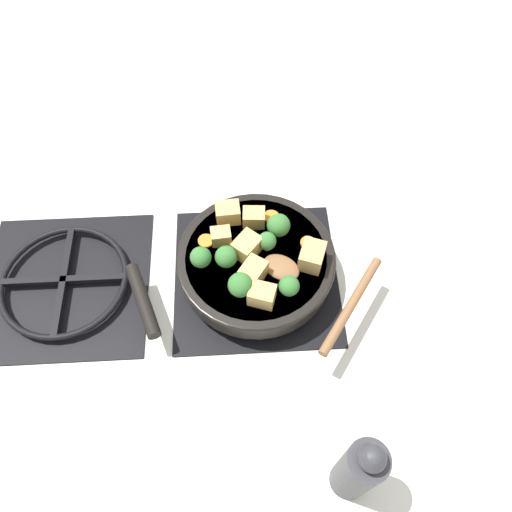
{
  "coord_description": "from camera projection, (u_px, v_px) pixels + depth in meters",
  "views": [
    {
      "loc": [
        -0.47,
        0.03,
        0.84
      ],
      "look_at": [
        0.0,
        0.0,
        0.07
      ],
      "focal_mm": 35.0,
      "sensor_mm": 36.0,
      "label": 1
    }
  ],
  "objects": [
    {
      "name": "ground_plane",
      "position": [
        256.0,
        276.0,
        0.96
      ],
      "size": [
        2.4,
        2.4,
        0.0
      ],
      "primitive_type": "plane",
      "color": "silver"
    },
    {
      "name": "front_burner_grate",
      "position": [
        256.0,
        273.0,
        0.95
      ],
      "size": [
        0.31,
        0.31,
        0.03
      ],
      "color": "black",
      "rests_on": "ground_plane"
    },
    {
      "name": "rear_burner_grate",
      "position": [
        65.0,
        282.0,
        0.94
      ],
      "size": [
        0.31,
        0.31,
        0.03
      ],
      "color": "black",
      "rests_on": "ground_plane"
    },
    {
      "name": "skillet_pan",
      "position": [
        255.0,
        262.0,
        0.91
      ],
      "size": [
        0.29,
        0.38,
        0.05
      ],
      "color": "black",
      "rests_on": "front_burner_grate"
    },
    {
      "name": "wooden_spoon",
      "position": [
        318.0,
        287.0,
        0.85
      ],
      "size": [
        0.21,
        0.22,
        0.02
      ],
      "color": "brown",
      "rests_on": "skillet_pan"
    },
    {
      "name": "tofu_cube_center_large",
      "position": [
        312.0,
        256.0,
        0.87
      ],
      "size": [
        0.06,
        0.05,
        0.04
      ],
      "primitive_type": "cube",
      "rotation": [
        0.0,
        0.0,
        5.93
      ],
      "color": "tan",
      "rests_on": "skillet_pan"
    },
    {
      "name": "tofu_cube_near_handle",
      "position": [
        256.0,
        218.0,
        0.92
      ],
      "size": [
        0.03,
        0.04,
        0.03
      ],
      "primitive_type": "cube",
      "rotation": [
        0.0,
        0.0,
        4.65
      ],
      "color": "tan",
      "rests_on": "skillet_pan"
    },
    {
      "name": "tofu_cube_east_chunk",
      "position": [
        247.0,
        247.0,
        0.88
      ],
      "size": [
        0.06,
        0.06,
        0.04
      ],
      "primitive_type": "cube",
      "rotation": [
        0.0,
        0.0,
        2.44
      ],
      "color": "tan",
      "rests_on": "skillet_pan"
    },
    {
      "name": "tofu_cube_west_chunk",
      "position": [
        221.0,
        236.0,
        0.9
      ],
      "size": [
        0.03,
        0.04,
        0.03
      ],
      "primitive_type": "cube",
      "rotation": [
        0.0,
        0.0,
        4.81
      ],
      "color": "tan",
      "rests_on": "skillet_pan"
    },
    {
      "name": "tofu_cube_back_piece",
      "position": [
        228.0,
        213.0,
        0.92
      ],
      "size": [
        0.04,
        0.05,
        0.04
      ],
      "primitive_type": "cube",
      "rotation": [
        0.0,
        0.0,
        4.78
      ],
      "color": "tan",
      "rests_on": "skillet_pan"
    },
    {
      "name": "tofu_cube_front_piece",
      "position": [
        262.0,
        295.0,
        0.83
      ],
      "size": [
        0.05,
        0.05,
        0.03
      ],
      "primitive_type": "cube",
      "rotation": [
        0.0,
        0.0,
        4.39
      ],
      "color": "tan",
      "rests_on": "skillet_pan"
    },
    {
      "name": "tofu_cube_mid_small",
      "position": [
        253.0,
        272.0,
        0.86
      ],
      "size": [
        0.06,
        0.06,
        0.04
      ],
      "primitive_type": "cube",
      "rotation": [
        0.0,
        0.0,
        2.54
      ],
      "color": "tan",
      "rests_on": "skillet_pan"
    },
    {
      "name": "broccoli_floret_near_spoon",
      "position": [
        267.0,
        241.0,
        0.88
      ],
      "size": [
        0.03,
        0.03,
        0.04
      ],
      "color": "#709956",
      "rests_on": "skillet_pan"
    },
    {
      "name": "broccoli_floret_center_top",
      "position": [
        226.0,
        257.0,
        0.86
      ],
      "size": [
        0.04,
        0.04,
        0.05
      ],
      "color": "#709956",
      "rests_on": "skillet_pan"
    },
    {
      "name": "broccoli_floret_east_rim",
      "position": [
        279.0,
        225.0,
        0.9
      ],
      "size": [
        0.04,
        0.04,
        0.05
      ],
      "color": "#709956",
      "rests_on": "skillet_pan"
    },
    {
      "name": "broccoli_floret_west_rim",
      "position": [
        289.0,
        286.0,
        0.83
      ],
      "size": [
        0.04,
        0.04,
        0.04
      ],
      "color": "#709956",
      "rests_on": "skillet_pan"
    },
    {
      "name": "broccoli_floret_north_edge",
      "position": [
        240.0,
        285.0,
        0.83
      ],
      "size": [
        0.04,
        0.04,
        0.05
      ],
      "color": "#709956",
      "rests_on": "skillet_pan"
    },
    {
      "name": "broccoli_floret_south_cluster",
      "position": [
        201.0,
        257.0,
        0.86
      ],
      "size": [
        0.04,
        0.04,
        0.05
      ],
      "color": "#709956",
      "rests_on": "skillet_pan"
    },
    {
      "name": "carrot_slice_orange_thin",
      "position": [
        206.0,
        241.0,
        0.91
      ],
      "size": [
        0.03,
        0.03,
        0.01
      ],
      "primitive_type": "cylinder",
      "color": "orange",
      "rests_on": "skillet_pan"
    },
    {
      "name": "carrot_slice_near_center",
      "position": [
        308.0,
        243.0,
        0.91
      ],
      "size": [
        0.03,
        0.03,
        0.01
      ],
      "primitive_type": "cylinder",
      "color": "orange",
      "rests_on": "skillet_pan"
    },
    {
      "name": "carrot_slice_edge_slice",
      "position": [
        271.0,
        217.0,
        0.94
      ],
      "size": [
        0.03,
        0.03,
        0.01
      ],
      "primitive_type": "cylinder",
      "color": "orange",
      "rests_on": "skillet_pan"
    },
    {
      "name": "pepper_mill",
      "position": [
        358.0,
        470.0,
        0.69
      ],
      "size": [
        0.06,
        0.06,
        0.21
      ],
      "color": "#333338",
      "rests_on": "ground_plane"
    }
  ]
}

